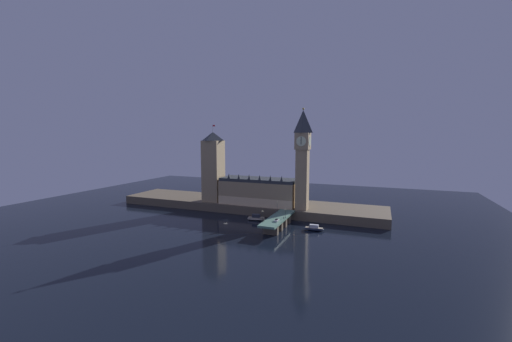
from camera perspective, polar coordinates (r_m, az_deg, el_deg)
The scene contains 15 objects.
ground_plane at distance 229.20m, azimuth -5.50°, elevation -8.88°, with size 400.00×400.00×0.00m, color black.
embankment at distance 262.65m, azimuth -1.58°, elevation -6.14°, with size 220.00×42.00×6.67m.
parliament_hall at distance 248.69m, azimuth 0.55°, elevation -3.66°, with size 60.51×23.22×24.50m.
clock_tower at distance 228.68m, azimuth 8.47°, elevation 2.67°, with size 10.44×10.55×73.56m.
victoria_tower at distance 260.11m, azimuth -7.78°, elevation 0.79°, with size 14.75×14.75×62.84m.
bridge at distance 208.32m, azimuth 3.98°, elevation -9.05°, with size 10.83×46.00×7.31m.
car_southbound_lead at distance 197.95m, azimuth 3.78°, elevation -8.92°, with size 2.07×4.63×1.42m.
pedestrian_near_rail at distance 196.82m, azimuth 1.45°, elevation -8.91°, with size 0.38×0.38×1.77m.
pedestrian_mid_walk at distance 203.59m, azimuth 5.04°, elevation -8.43°, with size 0.38×0.38×1.71m.
pedestrian_far_rail at distance 217.79m, azimuth 3.57°, elevation -7.42°, with size 0.38×0.38×1.81m.
street_lamp_near at distance 194.70m, azimuth 1.19°, elevation -7.98°, with size 1.34×0.60×7.32m.
street_lamp_mid at distance 205.27m, azimuth 5.37°, elevation -7.47°, with size 1.34×0.60×6.09m.
street_lamp_far at distance 221.76m, azimuth 3.88°, elevation -6.22°, with size 1.34×0.60×7.32m.
boat_upstream at distance 227.01m, azimuth 0.05°, elevation -8.56°, with size 13.67×6.90×4.59m.
boat_downstream at distance 206.91m, azimuth 10.50°, elevation -10.22°, with size 12.79×4.71×3.89m.
Camera 1 is at (101.95, -196.38, 59.76)m, focal length 22.00 mm.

